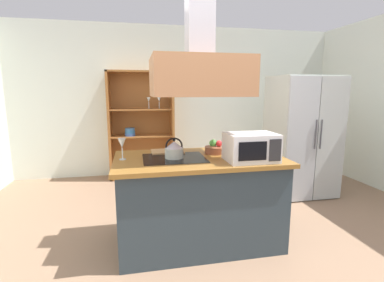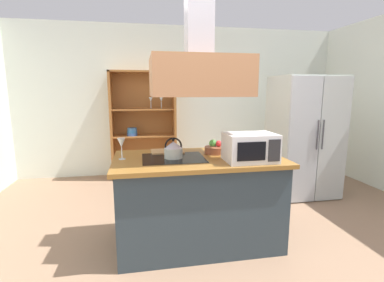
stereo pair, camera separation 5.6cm
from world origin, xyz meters
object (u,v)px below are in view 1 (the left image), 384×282
cutting_board (167,151)px  dish_cabinet (141,131)px  refrigerator (301,136)px  fruit_bowl (215,149)px  microwave (251,147)px  wine_glass_on_counter (122,144)px  kettle (174,150)px

cutting_board → dish_cabinet: bearing=95.9°
refrigerator → fruit_bowl: size_ratio=7.97×
dish_cabinet → microwave: dish_cabinet is taller
microwave → wine_glass_on_counter: (-1.18, 0.29, 0.02)m
wine_glass_on_counter → refrigerator: bearing=22.2°
dish_cabinet → microwave: 2.85m
cutting_board → microwave: size_ratio=0.74×
cutting_board → fruit_bowl: (0.49, -0.14, 0.04)m
dish_cabinet → cutting_board: bearing=-84.1°
microwave → refrigerator: bearing=44.0°
cutting_board → refrigerator: bearing=21.1°
refrigerator → fruit_bowl: refrigerator is taller
kettle → microwave: microwave is taller
cutting_board → microwave: bearing=-35.9°
dish_cabinet → wine_glass_on_counter: size_ratio=9.15×
refrigerator → dish_cabinet: 2.69m
wine_glass_on_counter → fruit_bowl: size_ratio=0.93×
dish_cabinet → kettle: 2.46m
kettle → microwave: bearing=-19.3°
microwave → wine_glass_on_counter: 1.21m
refrigerator → kettle: bearing=-152.2°
microwave → fruit_bowl: size_ratio=2.09×
dish_cabinet → wine_glass_on_counter: (-0.23, -2.40, 0.22)m
dish_cabinet → fruit_bowl: size_ratio=8.54×
dish_cabinet → wine_glass_on_counter: dish_cabinet is taller
refrigerator → cutting_board: bearing=-158.9°
dish_cabinet → wine_glass_on_counter: 2.42m
kettle → fruit_bowl: 0.48m
dish_cabinet → kettle: dish_cabinet is taller
cutting_board → microwave: (0.72, -0.52, 0.12)m
wine_glass_on_counter → fruit_bowl: bearing=5.9°
dish_cabinet → cutting_board: dish_cabinet is taller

